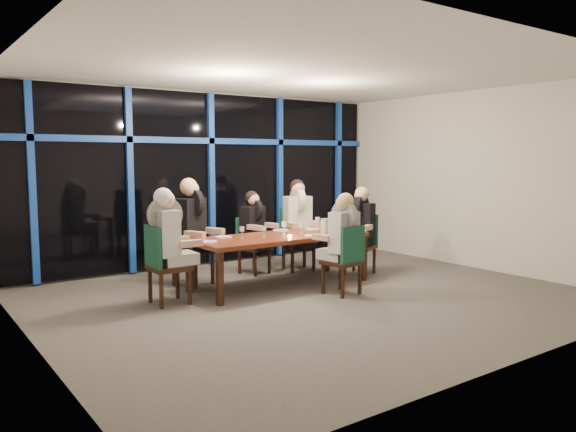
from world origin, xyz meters
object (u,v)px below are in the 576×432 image
(chair_end_left, at_px, (162,261))
(diner_end_left, at_px, (168,229))
(dining_table, at_px, (280,240))
(chair_far_left, at_px, (188,244))
(diner_far_left, at_px, (192,216))
(diner_far_right, at_px, (298,212))
(chair_far_right, at_px, (296,235))
(chair_near_mid, at_px, (346,257))
(chair_far_mid, at_px, (251,242))
(diner_near_mid, at_px, (342,229))
(diner_end_right, at_px, (360,218))
(water_pitcher, at_px, (325,226))
(diner_far_mid, at_px, (254,220))
(chair_end_right, at_px, (362,241))
(wine_bottle, at_px, (340,223))

(chair_end_left, height_order, diner_end_left, diner_end_left)
(dining_table, relative_size, chair_far_left, 2.42)
(diner_far_left, relative_size, diner_far_right, 1.04)
(chair_far_right, xyz_separation_m, chair_near_mid, (-0.52, -1.84, -0.04))
(chair_far_mid, bearing_deg, diner_far_left, 176.71)
(chair_near_mid, bearing_deg, diner_near_mid, -90.00)
(diner_end_right, bearing_deg, water_pitcher, -104.45)
(chair_end_left, bearing_deg, chair_far_left, -40.47)
(dining_table, height_order, diner_near_mid, diner_near_mid)
(chair_near_mid, bearing_deg, dining_table, -73.48)
(chair_far_right, relative_size, water_pitcher, 4.68)
(chair_far_mid, xyz_separation_m, diner_far_mid, (0.02, -0.08, 0.36))
(diner_far_mid, distance_m, diner_end_right, 1.70)
(chair_end_left, relative_size, diner_end_right, 1.09)
(chair_far_left, distance_m, diner_far_left, 0.43)
(chair_far_right, bearing_deg, diner_near_mid, -93.08)
(chair_far_left, relative_size, diner_near_mid, 1.16)
(chair_far_left, distance_m, chair_far_mid, 1.19)
(diner_end_left, bearing_deg, diner_far_left, -41.38)
(chair_end_left, relative_size, diner_far_mid, 1.14)
(diner_far_mid, relative_size, diner_near_mid, 0.96)
(chair_end_left, xyz_separation_m, diner_end_right, (3.33, -0.08, 0.35))
(dining_table, relative_size, chair_near_mid, 2.72)
(chair_far_mid, bearing_deg, diner_near_mid, -96.86)
(diner_end_left, bearing_deg, diner_far_mid, -62.18)
(diner_near_mid, bearing_deg, diner_end_left, -29.95)
(chair_far_mid, relative_size, chair_far_right, 0.89)
(diner_far_left, bearing_deg, diner_end_right, -43.07)
(chair_end_left, bearing_deg, chair_far_mid, -61.26)
(diner_far_mid, xyz_separation_m, diner_end_left, (-1.89, -0.95, 0.10))
(chair_end_right, relative_size, diner_far_mid, 1.08)
(chair_end_right, bearing_deg, diner_far_left, -131.90)
(diner_end_right, bearing_deg, wine_bottle, -103.69)
(chair_far_mid, height_order, water_pitcher, water_pitcher)
(chair_far_mid, height_order, chair_near_mid, chair_near_mid)
(chair_end_left, bearing_deg, water_pitcher, -93.98)
(chair_end_right, distance_m, chair_near_mid, 1.51)
(dining_table, distance_m, diner_end_left, 1.75)
(diner_near_mid, bearing_deg, diner_far_left, -57.40)
(chair_near_mid, xyz_separation_m, water_pitcher, (0.25, 0.77, 0.33))
(chair_far_left, relative_size, chair_far_right, 1.04)
(diner_far_mid, bearing_deg, diner_far_right, -28.85)
(diner_end_left, height_order, diner_end_right, diner_end_left)
(diner_end_right, bearing_deg, diner_near_mid, -77.05)
(diner_far_mid, relative_size, diner_end_left, 0.90)
(diner_far_left, distance_m, diner_far_right, 1.91)
(chair_far_mid, relative_size, diner_end_right, 0.98)
(diner_far_right, bearing_deg, diner_end_left, -150.37)
(wine_bottle, bearing_deg, chair_far_left, 152.78)
(chair_near_mid, height_order, water_pitcher, water_pitcher)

